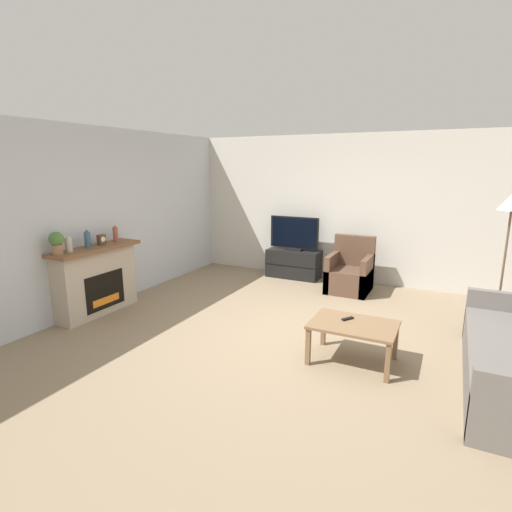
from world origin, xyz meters
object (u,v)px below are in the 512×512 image
Objects in this scene: mantel_vase_right at (115,234)px; armchair at (350,274)px; potted_plant at (57,242)px; mantel_clock at (101,240)px; mantel_vase_centre_left at (87,239)px; tv at (294,235)px; remote at (348,319)px; fireplace at (96,279)px; coffee_table at (353,329)px; tv_stand at (294,264)px; mantel_vase_left at (69,245)px; floor_lamp at (511,211)px.

mantel_vase_right reaches higher than armchair.
mantel_clock is at bearing 89.94° from potted_plant.
tv is at bearing 59.80° from mantel_vase_centre_left.
remote is at bearing -58.47° from tv.
mantel_vase_right reaches higher than mantel_clock.
coffee_table is at bearing 2.34° from fireplace.
tv is at bearing 122.01° from coffee_table.
potted_plant is 3.86m from coffee_table.
remote is at bearing -58.49° from tv_stand.
mantel_vase_centre_left is at bearing -90.00° from mantel_vase_right.
mantel_vase_left is 0.89× the size of mantel_vase_right.
mantel_vase_centre_left is 0.26× the size of tv.
potted_plant is at bearing -90.00° from mantel_vase_right.
tv is 0.54× the size of floor_lamp.
potted_plant is 0.33× the size of coffee_table.
remote is (3.62, -0.18, -0.66)m from mantel_vase_right.
tv_stand is at bearing 58.77° from fireplace.
remote is 0.08× the size of floor_lamp.
tv_stand is at bearing 160.84° from floor_lamp.
mantel_vase_right is 1.00m from potted_plant.
mantel_vase_right is at bearing -163.70° from floor_lamp.
floor_lamp is at bearing 16.30° from mantel_vase_right.
tv is (0.00, -0.00, 0.57)m from tv_stand.
coffee_table is at bearing 11.31° from potted_plant.
potted_plant is 3.78m from remote.
mantel_vase_right is 3.28m from tv.
mantel_clock reaches higher than fireplace.
mantel_clock reaches higher than armchair.
mantel_clock is (0.00, 0.24, -0.04)m from mantel_vase_centre_left.
mantel_vase_left is (0.02, -0.42, 0.59)m from fireplace.
floor_lamp is at bearing 20.36° from fireplace.
mantel_vase_centre_left is 5.61m from floor_lamp.
floor_lamp is (2.15, -0.79, 1.27)m from armchair.
remote is (-0.09, 0.09, 0.07)m from coffee_table.
floor_lamp reaches higher than armchair.
fireplace is 0.58m from mantel_clock.
armchair is (3.05, 2.59, -0.78)m from mantel_clock.
remote is (3.62, 0.34, -0.66)m from mantel_vase_centre_left.
fireplace is at bearing -92.29° from mantel_vase_right.
armchair is at bearing -17.49° from tv_stand.
tv is (1.86, 3.20, -0.28)m from mantel_vase_centre_left.
floor_lamp is (1.59, 1.70, 1.11)m from remote.
floor_lamp is (5.21, 1.52, 0.45)m from mantel_vase_right.
tv is at bearing -90.00° from tv_stand.
mantel_vase_centre_left reaches higher than tv.
mantel_clock is at bearing 89.92° from mantel_vase_left.
mantel_vase_left is at bearing -87.71° from fireplace.
fireplace is at bearing -121.25° from tv.
tv_stand is at bearing 59.82° from mantel_vase_centre_left.
coffee_table is at bearing -4.06° from mantel_vase_right.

